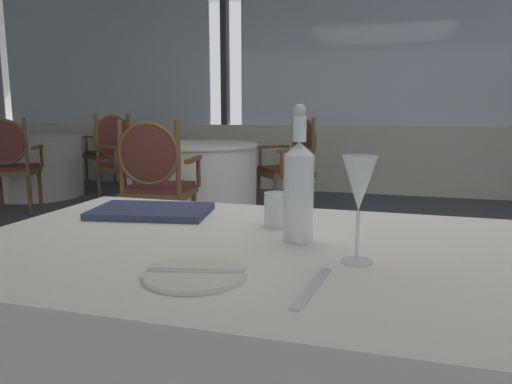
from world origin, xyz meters
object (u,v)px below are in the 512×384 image
Objects in this scene: side_plate at (195,274)px; dining_chair_2_1 at (9,159)px; dining_chair_0_0 at (155,178)px; dining_chair_0_2 at (121,155)px; dining_chair_0_1 at (293,159)px; water_tumbler at (278,209)px; dining_chair_2_2 at (112,148)px; water_bottle at (299,187)px; menu_book at (152,211)px; wine_glass at (359,186)px.

side_plate is 0.20× the size of dining_chair_2_1.
dining_chair_0_2 reaches higher than dining_chair_0_0.
dining_chair_0_1 is (0.63, 1.68, -0.02)m from dining_chair_0_0.
dining_chair_0_0 is at bearing -29.93° from dining_chair_0_2.
dining_chair_2_2 is at bearing 127.41° from water_tumbler.
dining_chair_2_1 is (-3.42, 3.15, -0.19)m from side_plate.
water_tumbler is 0.09× the size of dining_chair_0_2.
dining_chair_2_2 is at bearing -58.74° from dining_chair_0_1.
water_tumbler is at bearing -152.86° from dining_chair_0_0.
dining_chair_2_1 is (-2.15, 0.94, -0.02)m from dining_chair_0_0.
water_bottle reaches higher than menu_book.
dining_chair_0_0 reaches higher than water_tumbler.
dining_chair_0_2 is at bearing 127.64° from water_bottle.
dining_chair_2_2 is (-3.46, 4.54, -0.32)m from water_bottle.
dining_chair_2_1 reaches higher than side_plate.
dining_chair_0_0 is 1.01× the size of dining_chair_2_1.
dining_chair_2_2 is (-3.32, 4.84, -0.20)m from side_plate.
dining_chair_0_0 reaches higher than menu_book.
dining_chair_2_2 is at bearing 124.47° from side_plate.
menu_book is at bearing 155.02° from wine_glass.
water_bottle reaches higher than dining_chair_0_1.
dining_chair_0_2 is at bearing 69.70° from dining_chair_2_2.
dining_chair_0_1 is (-0.64, 3.90, -0.19)m from side_plate.
dining_chair_2_2 is at bearing 28.65° from dining_chair_0_0.
dining_chair_0_1 reaches higher than dining_chair_2_2.
menu_book is at bearing 161.68° from water_bottle.
water_bottle reaches higher than side_plate.
dining_chair_2_2 is at bearing 127.29° from water_bottle.
dining_chair_0_1 is at bearing 85.38° from menu_book.
water_bottle is at bearing 62.72° from dining_chair_0_1.
dining_chair_0_2 reaches higher than side_plate.
menu_book reaches higher than side_plate.
water_tumbler is 5.57m from dining_chair_2_2.
water_tumbler is (0.05, 0.43, 0.04)m from side_plate.
water_bottle is 3.69m from dining_chair_0_1.
water_bottle is at bearing 70.65° from dining_chair_2_2.
water_bottle is 0.32× the size of dining_chair_0_0.
water_bottle is at bearing -57.12° from water_tumbler.
dining_chair_0_1 reaches higher than side_plate.
dining_chair_2_2 is (-2.99, 4.38, -0.21)m from menu_book.
side_plate is at bearing -113.84° from water_bottle.
water_bottle is 0.33× the size of dining_chair_0_1.
water_tumbler is at bearing 70.77° from dining_chair_2_2.
side_plate is 4.34m from dining_chair_0_2.
wine_glass is 3.85m from dining_chair_0_1.
water_bottle is at bearing -31.72° from dining_chair_0_2.
dining_chair_2_1 is 1.69m from dining_chair_2_2.
dining_chair_2_1 is (-2.78, -0.75, -0.00)m from dining_chair_0_1.
water_bottle reaches higher than wine_glass.
wine_glass is 0.23× the size of dining_chair_2_2.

